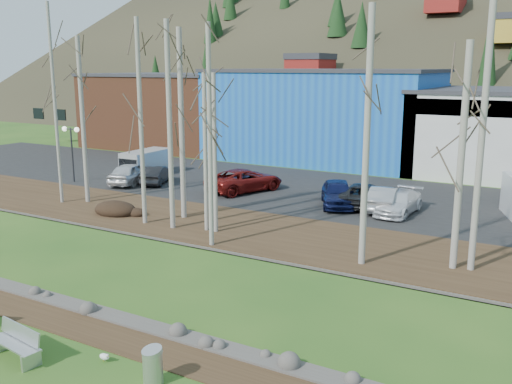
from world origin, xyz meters
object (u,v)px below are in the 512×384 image
Objects in this scene: car_1 at (157,175)px; bench_intact at (17,343)px; van_grey at (145,163)px; car_0 at (131,173)px; car_3 at (337,193)px; seagull at (105,357)px; car_2 at (245,180)px; car_4 at (384,198)px; car_6 at (399,202)px; street_lamp at (71,139)px; car_5 at (363,194)px; litter_bin at (153,367)px.

bench_intact is at bearing 97.17° from car_1.
van_grey is (-15.67, 24.04, 0.60)m from bench_intact.
car_0 is 15.69m from car_3.
seagull is 0.07× the size of car_2.
car_4 is 1.06m from car_6.
car_3 reaches higher than car_1.
street_lamp is at bearing -0.03° from car_1.
seagull is 0.08× the size of car_5.
car_1 is 0.89× the size of car_6.
car_2 reaches higher than seagull.
car_0 is at bearing 33.43° from car_2.
bench_intact is 2.67m from seagull.
car_6 is (19.45, 1.17, -0.12)m from car_0.
car_5 is 18.33m from van_grey.
street_lamp is at bearing -0.86° from car_4.
car_2 is at bearing -8.97° from van_grey.
litter_bin is 0.23× the size of street_lamp.
car_2 is (-10.20, 21.90, 0.44)m from litter_bin.
van_grey is (-18.30, 1.08, 0.26)m from car_5.
car_3 is at bearing -8.65° from van_grey.
car_0 is at bearing -3.81° from car_4.
street_lamp is 0.90× the size of car_6.
van_grey is at bearing 177.13° from car_6.
car_2 is at bearing 12.69° from street_lamp.
car_6 is (0.70, 21.15, 0.32)m from litter_bin.
car_2 reaches higher than car_6.
car_4 is at bearing 87.43° from bench_intact.
car_6 is (23.65, 2.71, -2.55)m from street_lamp.
car_0 is 1.89m from car_1.
street_lamp is 0.93× the size of car_4.
car_2 reaches higher than litter_bin.
car_2 is (-5.81, 22.85, 0.42)m from bench_intact.
car_1 reaches higher than litter_bin.
seagull is 0.10× the size of car_1.
street_lamp is 0.91× the size of van_grey.
car_5 is (-1.76, 22.01, 0.36)m from litter_bin.
car_6 is (3.80, 0.00, -0.14)m from car_3.
car_3 is at bearing -165.31° from car_2.
car_0 is 3.37m from van_grey.
car_0 is (-18.75, 19.98, 0.44)m from litter_bin.
car_0 is 8.76m from car_2.
car_5 reaches higher than car_6.
seagull is at bearing -43.56° from street_lamp.
car_5 reaches higher than car_1.
car_6 reaches higher than bench_intact.
litter_bin is 2.04m from seagull.
car_5 reaches higher than litter_bin.
car_5 is (15.35, 1.09, 0.04)m from car_1.
street_lamp is 13.43m from car_2.
car_4 reaches higher than car_5.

